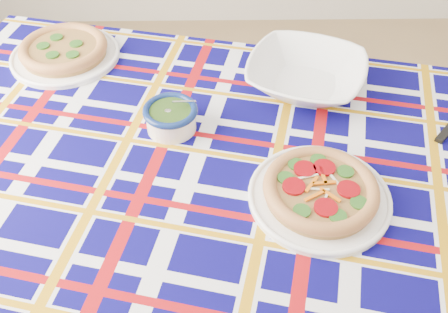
{
  "coord_description": "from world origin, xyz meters",
  "views": [
    {
      "loc": [
        -0.49,
        -0.98,
        1.68
      ],
      "look_at": [
        -0.48,
        -0.14,
        0.85
      ],
      "focal_mm": 40.0,
      "sensor_mm": 36.0,
      "label": 1
    }
  ],
  "objects_px": {
    "serving_bowl": "(306,75)",
    "main_focaccia_plate": "(321,190)",
    "pesto_bowl": "(171,116)",
    "dining_table": "(232,198)"
  },
  "relations": [
    {
      "from": "serving_bowl",
      "to": "main_focaccia_plate",
      "type": "bearing_deg",
      "value": -92.96
    },
    {
      "from": "dining_table",
      "to": "serving_bowl",
      "type": "height_order",
      "value": "serving_bowl"
    },
    {
      "from": "dining_table",
      "to": "pesto_bowl",
      "type": "height_order",
      "value": "pesto_bowl"
    },
    {
      "from": "dining_table",
      "to": "serving_bowl",
      "type": "bearing_deg",
      "value": 71.14
    },
    {
      "from": "dining_table",
      "to": "pesto_bowl",
      "type": "relative_size",
      "value": 14.26
    },
    {
      "from": "pesto_bowl",
      "to": "serving_bowl",
      "type": "xyz_separation_m",
      "value": [
        0.36,
        0.17,
        -0.0
      ]
    },
    {
      "from": "main_focaccia_plate",
      "to": "serving_bowl",
      "type": "bearing_deg",
      "value": 87.04
    },
    {
      "from": "main_focaccia_plate",
      "to": "dining_table",
      "type": "bearing_deg",
      "value": 157.62
    },
    {
      "from": "dining_table",
      "to": "main_focaccia_plate",
      "type": "relative_size",
      "value": 6.05
    },
    {
      "from": "pesto_bowl",
      "to": "main_focaccia_plate",
      "type": "bearing_deg",
      "value": -35.44
    }
  ]
}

